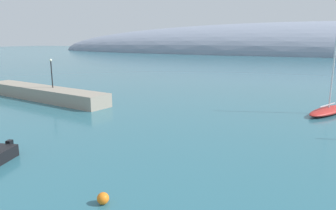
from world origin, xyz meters
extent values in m
cube|color=gray|center=(-25.23, 31.14, 0.87)|extent=(23.82, 7.67, 1.74)
ellipsoid|color=gray|center=(10.62, 200.05, 0.00)|extent=(351.77, 83.77, 36.42)
ellipsoid|color=red|center=(11.53, 37.64, 0.37)|extent=(5.54, 8.10, 0.74)
cylinder|color=silver|center=(11.53, 37.64, 5.55)|extent=(0.17, 0.17, 9.61)
cube|color=silver|center=(11.37, 37.32, 1.09)|extent=(1.74, 3.26, 0.10)
cube|color=black|center=(-11.23, 14.01, 0.64)|extent=(0.46, 0.52, 0.77)
sphere|color=orange|center=(-0.52, 10.72, 0.32)|extent=(0.63, 0.63, 0.63)
cylinder|color=black|center=(-23.53, 31.37, 3.56)|extent=(0.16, 0.16, 3.66)
sphere|color=#EAEACC|center=(-23.53, 31.37, 5.57)|extent=(0.36, 0.36, 0.36)
camera|label=1|loc=(8.46, -1.34, 8.44)|focal=32.97mm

